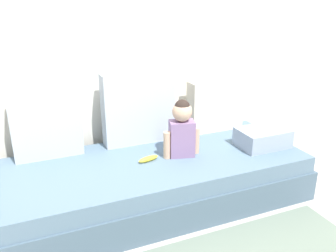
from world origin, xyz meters
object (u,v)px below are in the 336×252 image
(couch, at_px, (156,181))
(toddler, at_px, (182,128))
(throw_pillow_left, at_px, (46,124))
(banana, at_px, (148,159))
(folded_blanket, at_px, (263,138))
(throw_pillow_right, at_px, (215,105))
(throw_pillow_center, at_px, (138,108))

(couch, xyz_separation_m, toddler, (0.21, -0.02, 0.41))
(throw_pillow_left, distance_m, banana, 0.81)
(couch, bearing_deg, banana, -162.22)
(throw_pillow_left, distance_m, toddler, 1.02)
(throw_pillow_left, distance_m, folded_blanket, 1.71)
(couch, distance_m, toddler, 0.47)
(couch, height_order, toddler, toddler)
(throw_pillow_right, distance_m, toddler, 0.65)
(throw_pillow_left, bearing_deg, toddler, -22.81)
(couch, relative_size, throw_pillow_left, 4.54)
(throw_pillow_left, height_order, banana, throw_pillow_left)
(folded_blanket, bearing_deg, toddler, 171.83)
(couch, height_order, banana, banana)
(toddler, relative_size, banana, 2.64)
(toddler, bearing_deg, throw_pillow_center, 118.11)
(throw_pillow_right, distance_m, banana, 0.91)
(throw_pillow_left, height_order, throw_pillow_right, throw_pillow_left)
(throw_pillow_left, xyz_separation_m, banana, (0.67, -0.39, -0.24))
(throw_pillow_center, bearing_deg, banana, -98.97)
(couch, xyz_separation_m, banana, (-0.06, -0.02, 0.21))
(couch, relative_size, throw_pillow_right, 4.65)
(couch, height_order, folded_blanket, folded_blanket)
(throw_pillow_left, bearing_deg, throw_pillow_right, 0.00)
(throw_pillow_center, relative_size, throw_pillow_right, 1.17)
(toddler, height_order, folded_blanket, toddler)
(banana, distance_m, folded_blanket, 0.96)
(couch, bearing_deg, toddler, -5.54)
(throw_pillow_center, bearing_deg, throw_pillow_left, 180.00)
(throw_pillow_center, relative_size, banana, 3.49)
(throw_pillow_left, relative_size, toddler, 1.16)
(throw_pillow_left, relative_size, banana, 3.05)
(throw_pillow_left, height_order, folded_blanket, throw_pillow_left)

